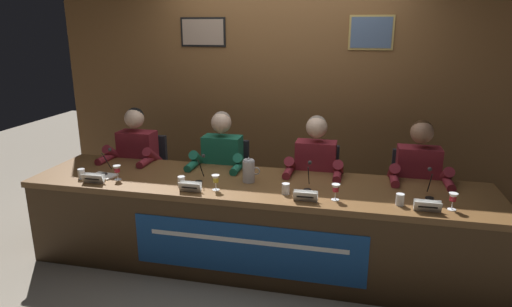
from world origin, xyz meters
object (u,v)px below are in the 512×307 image
(chair_far_left, at_px, (146,180))
(juice_glass_center_left, at_px, (216,180))
(chair_center_left, at_px, (227,187))
(chair_center_right, at_px, (315,194))
(nameplate_center_right, at_px, (305,196))
(juice_glass_far_right, at_px, (453,198))
(water_pitcher_central, at_px, (249,171))
(juice_glass_center_right, at_px, (336,189))
(nameplate_center_left, at_px, (190,187))
(nameplate_far_right, at_px, (428,206))
(microphone_far_left, at_px, (106,166))
(microphone_center_right, at_px, (308,181))
(panelist_center_right, at_px, (314,173))
(chair_far_right, at_px, (412,202))
(water_cup_center_right, at_px, (286,189))
(panelist_far_right, at_px, (418,181))
(water_cup_far_left, at_px, (81,174))
(water_cup_center_left, at_px, (181,182))
(microphone_far_right, at_px, (430,189))
(juice_glass_far_left, at_px, (117,170))
(panelist_center_left, at_px, (220,167))
(document_stack_far_left, at_px, (103,176))
(panelist_far_left, at_px, (134,161))
(microphone_center_left, at_px, (200,173))
(conference_table, at_px, (253,212))
(water_cup_far_right, at_px, (400,200))
(nameplate_far_left, at_px, (93,178))

(chair_far_left, relative_size, juice_glass_center_left, 7.20)
(chair_center_left, distance_m, chair_center_right, 0.88)
(nameplate_center_right, bearing_deg, juice_glass_far_right, 4.22)
(juice_glass_far_right, xyz_separation_m, water_pitcher_central, (-1.53, 0.24, 0.01))
(nameplate_center_right, bearing_deg, juice_glass_center_right, 19.60)
(nameplate_center_left, bearing_deg, nameplate_far_right, 0.32)
(microphone_far_left, xyz_separation_m, microphone_center_right, (1.76, 0.01, 0.00))
(panelist_center_right, bearing_deg, chair_far_right, 12.71)
(water_cup_center_right, relative_size, panelist_far_right, 0.07)
(water_cup_far_left, height_order, panelist_far_right, panelist_far_right)
(microphone_center_right, bearing_deg, juice_glass_center_right, -36.66)
(water_cup_center_left, relative_size, water_cup_center_right, 1.00)
(chair_far_left, relative_size, water_cup_center_right, 10.51)
(chair_far_left, xyz_separation_m, juice_glass_far_right, (2.80, -0.85, 0.39))
(chair_center_right, bearing_deg, microphone_far_right, -35.78)
(chair_center_left, bearing_deg, juice_glass_far_left, -131.43)
(panelist_center_left, bearing_deg, juice_glass_center_left, -75.34)
(chair_center_right, distance_m, document_stack_far_left, 1.94)
(water_cup_far_left, relative_size, chair_center_right, 0.10)
(panelist_far_left, height_order, microphone_center_left, panelist_far_left)
(panelist_far_left, distance_m, juice_glass_far_right, 2.87)
(panelist_center_right, xyz_separation_m, juice_glass_far_right, (1.03, -0.65, 0.11))
(document_stack_far_left, bearing_deg, panelist_far_right, 12.01)
(panelist_far_right, bearing_deg, nameplate_center_left, -157.50)
(juice_glass_far_left, relative_size, water_cup_far_left, 1.46)
(conference_table, relative_size, chair_far_right, 4.29)
(panelist_far_right, bearing_deg, chair_far_right, 90.00)
(microphone_center_right, distance_m, chair_far_right, 1.18)
(panelist_center_left, relative_size, juice_glass_center_right, 9.84)
(nameplate_far_right, relative_size, water_cup_far_right, 2.15)
(panelist_far_left, relative_size, juice_glass_center_left, 9.84)
(nameplate_center_left, xyz_separation_m, nameplate_center_right, (0.90, 0.01, -0.00))
(water_cup_far_left, xyz_separation_m, juice_glass_center_right, (2.13, -0.00, 0.05))
(juice_glass_center_left, bearing_deg, juice_glass_far_left, 176.88)
(water_cup_far_right, bearing_deg, juice_glass_far_left, 179.00)
(conference_table, height_order, juice_glass_center_right, juice_glass_center_right)
(microphone_center_right, height_order, nameplate_far_right, microphone_center_right)
(nameplate_center_left, distance_m, chair_far_right, 2.04)
(nameplate_far_left, relative_size, chair_far_right, 0.21)
(water_cup_far_left, distance_m, panelist_far_right, 2.86)
(conference_table, distance_m, nameplate_far_right, 1.34)
(nameplate_center_right, relative_size, water_pitcher_central, 0.85)
(water_cup_center_left, height_order, water_cup_far_right, same)
(juice_glass_center_right, height_order, microphone_center_right, microphone_center_right)
(panelist_center_left, xyz_separation_m, chair_far_right, (1.76, 0.20, -0.28))
(nameplate_center_left, distance_m, panelist_center_right, 1.16)
(chair_far_right, bearing_deg, panelist_center_right, -167.29)
(juice_glass_far_left, distance_m, microphone_center_right, 1.59)
(chair_far_right, bearing_deg, panelist_far_right, -90.00)
(chair_center_left, relative_size, panelist_center_left, 0.73)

